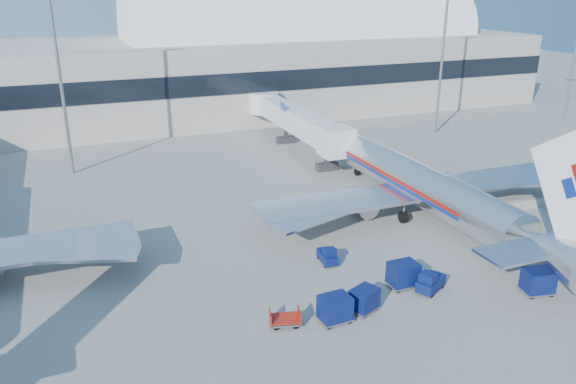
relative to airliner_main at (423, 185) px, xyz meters
name	(u,v)px	position (x,y,z in m)	size (l,w,h in m)	color
ground	(349,252)	(-10.00, -4.51, -2.93)	(260.00, 260.00, 0.00)	gray
terminal	(104,73)	(-23.60, 51.46, 4.60)	(170.00, 28.15, 21.00)	#B2AA9E
airliner_main	(423,185)	(0.00, 0.00, 0.00)	(32.00, 37.26, 12.07)	silver
jetbridge_near	(292,118)	(-2.40, 26.30, 1.00)	(4.40, 27.50, 6.25)	silver
mast_west	(55,41)	(-30.00, 25.49, 11.87)	(2.00, 1.20, 22.60)	slate
mast_east	(445,28)	(20.00, 25.49, 11.87)	(2.00, 1.20, 22.60)	slate
barrier_near	(507,207)	(8.00, -2.51, -2.48)	(3.00, 0.55, 0.90)	#9E9E96
barrier_mid	(534,203)	(11.30, -2.51, -2.48)	(3.00, 0.55, 0.90)	#9E9E96
barrier_far	(559,198)	(14.60, -2.51, -2.48)	(3.00, 0.55, 0.90)	#9E9E96
tug_lead	(430,282)	(-7.60, -12.14, -2.21)	(2.70, 2.21, 1.58)	#091446
tug_right	(527,244)	(3.50, -9.74, -2.31)	(2.32, 1.76, 1.36)	#091446
tug_left	(328,256)	(-12.46, -5.59, -2.29)	(1.26, 2.22, 1.39)	#091446
cart_train_a	(403,274)	(-9.02, -10.87, -1.93)	(2.13, 1.63, 1.86)	#091446
cart_train_b	(364,299)	(-13.18, -12.66, -2.06)	(2.26, 2.03, 1.63)	#091446
cart_train_c	(335,308)	(-15.55, -13.07, -1.96)	(2.13, 1.67, 1.81)	#091446
cart_solo_near	(538,281)	(-0.82, -15.24, -1.95)	(2.33, 1.95, 1.82)	#091446
cart_solo_far	(559,254)	(4.16, -12.40, -2.10)	(2.10, 1.84, 1.55)	#091446
cart_open_red	(285,320)	(-18.65, -12.25, -2.55)	(2.24, 1.83, 0.52)	slate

